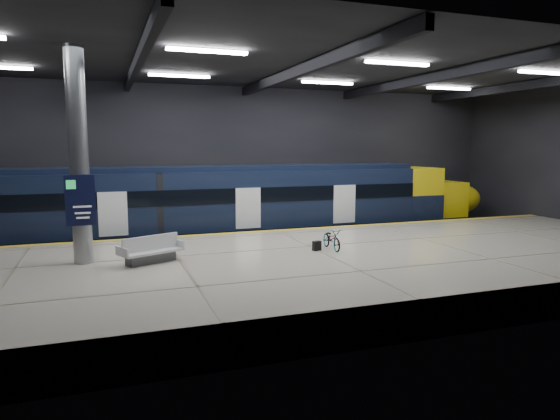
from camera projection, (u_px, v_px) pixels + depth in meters
name	position (u px, v px, depth m)	size (l,w,h in m)	color
ground	(300.00, 268.00, 20.02)	(30.00, 30.00, 0.00)	black
room_shell	(300.00, 124.00, 19.30)	(30.10, 16.10, 8.05)	black
platform	(326.00, 269.00, 17.62)	(30.00, 11.00, 1.10)	beige
safety_strip	(277.00, 230.00, 22.45)	(30.00, 0.40, 0.01)	gold
rails	(259.00, 242.00, 25.15)	(30.00, 1.52, 0.16)	gray
train	(216.00, 205.00, 24.17)	(29.40, 2.84, 3.79)	black
bench	(151.00, 253.00, 16.26)	(2.19, 1.57, 0.90)	#595B60
bicycle	(332.00, 239.00, 18.32)	(0.53, 1.52, 0.80)	#99999E
pannier_bag	(317.00, 246.00, 18.15)	(0.30, 0.18, 0.35)	black
info_column	(79.00, 159.00, 15.82)	(0.90, 0.78, 6.90)	#9EA0A5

